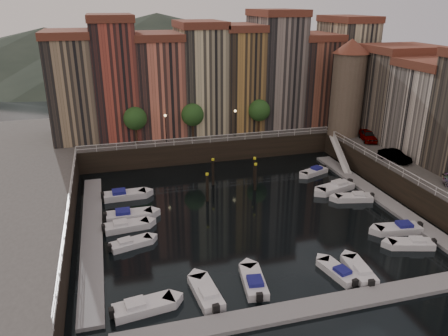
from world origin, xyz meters
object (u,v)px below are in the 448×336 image
object	(u,v)px
gangway	(340,153)
mooring_pilings	(233,177)
boat_left_2	(126,226)
car_b	(395,157)
boat_left_0	(142,307)
corner_tower	(348,86)
car_a	(368,136)
boat_left_1	(130,244)

from	to	relation	value
gangway	mooring_pilings	distance (m)	17.19
boat_left_2	car_b	size ratio (longest dim) A/B	1.14
boat_left_0	gangway	bearing A→B (deg)	30.82
corner_tower	car_a	bearing A→B (deg)	-66.58
boat_left_1	gangway	bearing A→B (deg)	10.85
boat_left_1	boat_left_2	distance (m)	3.51
boat_left_0	boat_left_2	size ratio (longest dim) A/B	1.03
corner_tower	boat_left_0	world-z (taller)	corner_tower
gangway	mooring_pilings	xyz separation A→B (m)	(-16.71, -4.03, -0.27)
car_b	gangway	bearing A→B (deg)	95.04
gangway	boat_left_1	bearing A→B (deg)	-154.44
mooring_pilings	car_b	distance (m)	20.17
mooring_pilings	boat_left_2	xyz separation A→B (m)	(-13.31, -6.74, -1.29)
corner_tower	gangway	world-z (taller)	corner_tower
gangway	car_a	distance (m)	4.98
mooring_pilings	car_a	bearing A→B (deg)	12.30
car_b	mooring_pilings	bearing A→B (deg)	153.11
corner_tower	car_b	size ratio (longest dim) A/B	3.32
boat_left_2	car_a	distance (m)	36.58
boat_left_1	car_a	size ratio (longest dim) A/B	0.92
mooring_pilings	car_b	size ratio (longest dim) A/B	1.76
boat_left_2	car_b	bearing A→B (deg)	-0.34
corner_tower	boat_left_0	bearing A→B (deg)	-138.91
boat_left_0	boat_left_2	bearing A→B (deg)	83.84
corner_tower	gangway	xyz separation A→B (m)	(-2.90, -4.50, -8.28)
boat_left_0	car_b	xyz separation A→B (m)	(32.61, 16.14, 3.32)
mooring_pilings	corner_tower	bearing A→B (deg)	23.50
corner_tower	car_b	bearing A→B (deg)	-89.46
corner_tower	car_a	world-z (taller)	corner_tower
mooring_pilings	car_a	size ratio (longest dim) A/B	1.61
gangway	boat_left_2	distance (m)	31.93
corner_tower	mooring_pilings	distance (m)	23.03
corner_tower	mooring_pilings	bearing A→B (deg)	-156.50
car_a	boat_left_2	bearing A→B (deg)	-143.21
boat_left_0	car_b	bearing A→B (deg)	18.31
boat_left_0	boat_left_1	distance (m)	9.57
mooring_pilings	boat_left_2	size ratio (longest dim) A/B	1.54
boat_left_2	boat_left_1	bearing A→B (deg)	-92.57
mooring_pilings	boat_left_0	distance (m)	23.66
car_a	corner_tower	bearing A→B (deg)	132.01
boat_left_0	car_a	size ratio (longest dim) A/B	1.07
corner_tower	boat_left_1	bearing A→B (deg)	-150.17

